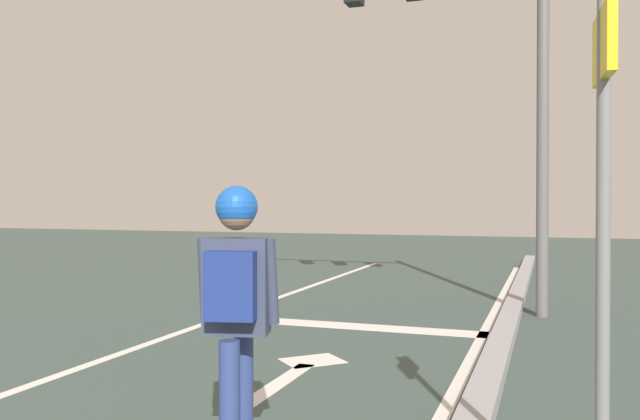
# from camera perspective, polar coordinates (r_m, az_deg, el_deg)

# --- Properties ---
(lane_line_center) EXTENTS (0.12, 20.00, 0.01)m
(lane_line_center) POSITION_cam_1_polar(r_m,az_deg,el_deg) (7.39, -15.29, -11.37)
(lane_line_center) COLOR silver
(lane_line_center) RESTS_ON ground
(lane_line_curbside) EXTENTS (0.12, 20.00, 0.01)m
(lane_line_curbside) POSITION_cam_1_polar(r_m,az_deg,el_deg) (6.18, 12.44, -13.78)
(lane_line_curbside) COLOR silver
(lane_line_curbside) RESTS_ON ground
(stop_bar) EXTENTS (3.55, 0.40, 0.01)m
(stop_bar) POSITION_cam_1_polar(r_m,az_deg,el_deg) (8.24, 2.57, -10.08)
(stop_bar) COLOR silver
(stop_bar) RESTS_ON ground
(lane_arrow_stem) EXTENTS (0.16, 1.40, 0.01)m
(lane_arrow_stem) POSITION_cam_1_polar(r_m,az_deg,el_deg) (5.74, -3.67, -14.90)
(lane_arrow_stem) COLOR silver
(lane_arrow_stem) RESTS_ON ground
(lane_arrow_head) EXTENTS (0.71, 0.71, 0.01)m
(lane_arrow_head) POSITION_cam_1_polar(r_m,az_deg,el_deg) (6.50, -0.65, -13.02)
(lane_arrow_head) COLOR silver
(lane_arrow_head) RESTS_ON ground
(curb_strip) EXTENTS (0.24, 24.00, 0.14)m
(curb_strip) POSITION_cam_1_polar(r_m,az_deg,el_deg) (6.14, 14.82, -13.24)
(curb_strip) COLOR #969497
(curb_strip) RESTS_ON ground
(skater) EXTENTS (0.42, 0.59, 1.55)m
(skater) POSITION_cam_1_polar(r_m,az_deg,el_deg) (3.58, -7.36, -7.26)
(skater) COLOR navy
(skater) RESTS_ON skateboard
(traffic_signal_mast) EXTENTS (3.60, 0.34, 5.57)m
(traffic_signal_mast) POSITION_cam_1_polar(r_m,az_deg,el_deg) (9.61, 12.84, 15.19)
(traffic_signal_mast) COLOR #5F5C60
(traffic_signal_mast) RESTS_ON ground
(street_sign_post) EXTENTS (0.07, 0.44, 2.47)m
(street_sign_post) POSITION_cam_1_polar(r_m,az_deg,el_deg) (3.05, 23.53, 1.68)
(street_sign_post) COLOR slate
(street_sign_post) RESTS_ON ground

